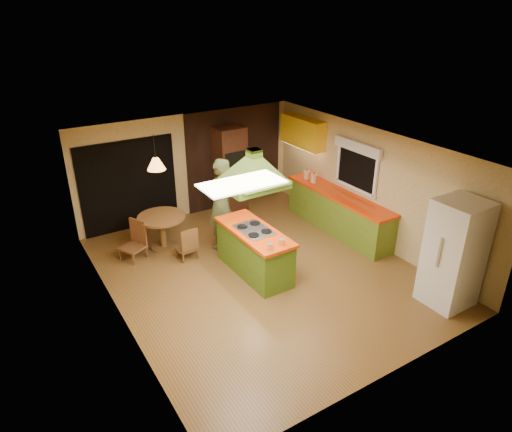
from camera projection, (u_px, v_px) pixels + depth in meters
ground at (261, 272)px, 8.98m from camera, size 6.50×6.50×0.00m
room_walls at (262, 214)px, 8.44m from camera, size 5.50×6.50×6.50m
ceiling_plane at (262, 149)px, 7.91m from camera, size 6.50×6.50×0.00m
brick_panel at (235, 157)px, 11.52m from camera, size 2.64×0.03×2.50m
nook_opening at (129, 186)px, 10.30m from camera, size 2.20×0.03×2.10m
right_counter at (338, 212)px, 10.41m from camera, size 0.62×3.05×0.92m
upper_cabinets at (303, 132)px, 11.06m from camera, size 0.34×1.40×0.70m
window_right at (357, 158)px, 9.81m from camera, size 0.12×1.35×1.06m
fluor_panel at (242, 183)px, 6.47m from camera, size 1.20×0.60×0.03m
kitchen_island at (254, 251)px, 8.78m from camera, size 0.77×1.85×0.94m
range_hood at (254, 163)px, 8.02m from camera, size 1.13×0.82×0.80m
man at (220, 204)px, 9.51m from camera, size 0.84×0.69×1.98m
refrigerator at (454, 254)px, 7.70m from camera, size 0.80×0.75×1.93m
wall_oven at (230, 169)px, 11.23m from camera, size 0.72×0.62×2.13m
dining_table at (162, 226)px, 9.64m from camera, size 1.00×1.00×0.75m
chair_left at (132, 241)px, 9.28m from camera, size 0.59×0.59×0.80m
chair_near at (186, 242)px, 9.33m from camera, size 0.41×0.41×0.71m
pendant_lamp at (156, 164)px, 9.05m from camera, size 0.38×0.38×0.24m
canister_large at (307, 175)px, 11.02m from camera, size 0.18×0.18×0.20m
canister_medium at (314, 178)px, 10.80m from camera, size 0.20×0.20×0.21m
canister_small at (313, 179)px, 10.82m from camera, size 0.15×0.15×0.18m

